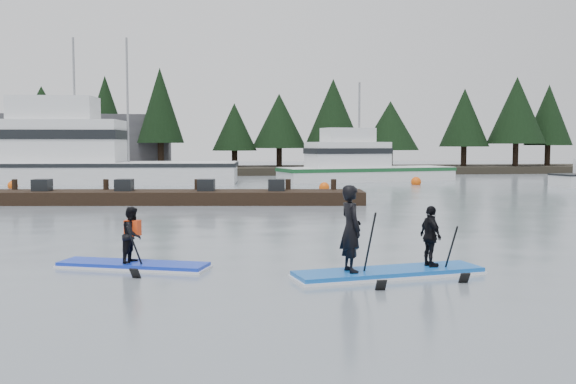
{
  "coord_description": "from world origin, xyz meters",
  "views": [
    {
      "loc": [
        -2.72,
        -12.99,
        2.53
      ],
      "look_at": [
        0.0,
        6.0,
        1.1
      ],
      "focal_mm": 40.0,
      "sensor_mm": 36.0,
      "label": 1
    }
  ],
  "objects": [
    {
      "name": "ground",
      "position": [
        0.0,
        0.0,
        0.0
      ],
      "size": [
        160.0,
        160.0,
        0.0
      ],
      "primitive_type": "plane",
      "color": "gray",
      "rests_on": "ground"
    },
    {
      "name": "far_shore",
      "position": [
        0.0,
        42.0,
        0.3
      ],
      "size": [
        70.0,
        8.0,
        0.6
      ],
      "primitive_type": "cube",
      "color": "#2D281E",
      "rests_on": "ground"
    },
    {
      "name": "treeline",
      "position": [
        0.0,
        42.0,
        0.0
      ],
      "size": [
        60.0,
        4.0,
        8.0
      ],
      "primitive_type": null,
      "color": "black",
      "rests_on": "ground"
    },
    {
      "name": "waterfront_building",
      "position": [
        -14.0,
        44.0,
        2.5
      ],
      "size": [
        18.0,
        6.0,
        5.0
      ],
      "primitive_type": "cube",
      "color": "#4C4C51",
      "rests_on": "ground"
    },
    {
      "name": "fishing_boat_large",
      "position": [
        -10.07,
        29.91,
        0.8
      ],
      "size": [
        19.15,
        7.02,
        10.45
      ],
      "rotation": [
        0.0,
        0.0,
        -0.1
      ],
      "color": "white",
      "rests_on": "ground"
    },
    {
      "name": "fishing_boat_medium",
      "position": [
        8.61,
        30.06,
        0.51
      ],
      "size": [
        12.54,
        5.81,
        7.53
      ],
      "rotation": [
        0.0,
        0.0,
        0.2
      ],
      "color": "white",
      "rests_on": "ground"
    },
    {
      "name": "floating_dock",
      "position": [
        -3.8,
        14.71,
        0.27
      ],
      "size": [
        16.55,
        4.41,
        0.55
      ],
      "primitive_type": "cube",
      "rotation": [
        0.0,
        0.0,
        -0.14
      ],
      "color": "black",
      "rests_on": "ground"
    },
    {
      "name": "buoy_b",
      "position": [
        -2.31,
        23.39,
        0.0
      ],
      "size": [
        0.53,
        0.53,
        0.53
      ],
      "primitive_type": "sphere",
      "color": "#E5530B",
      "rests_on": "ground"
    },
    {
      "name": "buoy_c",
      "position": [
        10.89,
        25.52,
        0.0
      ],
      "size": [
        0.63,
        0.63,
        0.63
      ],
      "primitive_type": "sphere",
      "color": "#E5530B",
      "rests_on": "ground"
    },
    {
      "name": "buoy_d",
      "position": [
        4.23,
        21.52,
        0.0
      ],
      "size": [
        0.58,
        0.58,
        0.58
      ],
      "primitive_type": "sphere",
      "color": "#E5530B",
      "rests_on": "ground"
    },
    {
      "name": "buoy_a",
      "position": [
        -13.19,
        25.64,
        0.0
      ],
      "size": [
        0.57,
        0.57,
        0.57
      ],
      "primitive_type": "sphere",
      "color": "#E5530B",
      "rests_on": "ground"
    },
    {
      "name": "paddleboard_solo",
      "position": [
        -4.02,
        0.34,
        0.39
      ],
      "size": [
        3.16,
        1.78,
        1.77
      ],
      "rotation": [
        0.0,
        0.0,
        -0.35
      ],
      "color": "#1532C5",
      "rests_on": "ground"
    },
    {
      "name": "paddleboard_duo",
      "position": [
        0.86,
        -1.21,
        0.54
      ],
      "size": [
        3.81,
        1.53,
        2.24
      ],
      "rotation": [
        0.0,
        0.0,
        0.17
      ],
      "color": "blue",
      "rests_on": "ground"
    }
  ]
}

